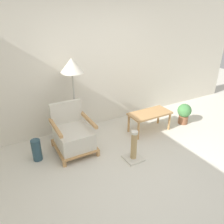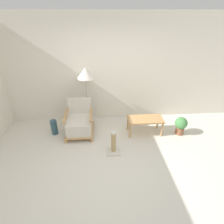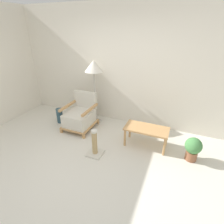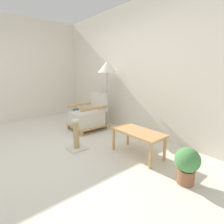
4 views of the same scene
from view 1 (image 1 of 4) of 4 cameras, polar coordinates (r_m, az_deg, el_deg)
ground_plane at (r=3.40m, az=10.24°, el=-17.22°), size 14.00×14.00×0.00m
wall_back at (r=4.40m, az=-5.67°, el=12.83°), size 8.00×0.06×2.70m
armchair at (r=3.86m, az=-10.13°, el=-5.91°), size 0.64×0.73×0.82m
floor_lamp at (r=3.88m, az=-10.40°, el=10.70°), size 0.42×0.42×1.54m
coffee_table at (r=4.45m, az=9.83°, el=-0.82°), size 0.86×0.42×0.41m
vase at (r=3.84m, az=-19.09°, el=-9.38°), size 0.15×0.15×0.37m
potted_plant at (r=4.98m, az=18.33°, el=-0.13°), size 0.29×0.29×0.45m
scratching_post at (r=3.65m, az=5.69°, el=-9.68°), size 0.29×0.29×0.53m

